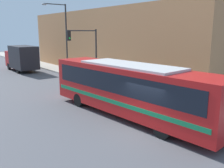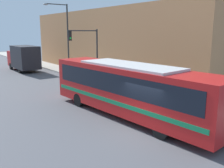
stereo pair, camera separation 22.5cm
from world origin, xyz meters
name	(u,v)px [view 1 (the left image)]	position (x,y,z in m)	size (l,w,h in m)	color
ground_plane	(146,132)	(0.00, 0.00, 0.00)	(120.00, 120.00, 0.00)	#515156
sidewalk	(66,71)	(5.85, 20.00, 0.09)	(2.71, 70.00, 0.17)	#A8A399
building_facade	(110,42)	(10.21, 16.46, 3.80)	(6.00, 30.92, 7.61)	#B27A4C
city_bus	(129,87)	(0.92, 2.37, 1.86)	(3.35, 12.37, 3.25)	red
delivery_truck	(22,58)	(1.68, 24.19, 1.77)	(2.41, 6.53, 3.29)	black
fire_hydrant	(149,91)	(5.10, 4.68, 0.56)	(0.23, 0.31, 0.77)	#999999
traffic_light_pole	(86,46)	(4.11, 12.25, 3.72)	(3.28, 0.35, 5.15)	#2D2D2D
parking_meter	(124,78)	(5.10, 7.78, 1.11)	(0.14, 0.14, 1.38)	#2D2D2D
street_lamp	(63,33)	(4.98, 18.63, 4.93)	(2.96, 0.28, 8.03)	#2D2D2D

